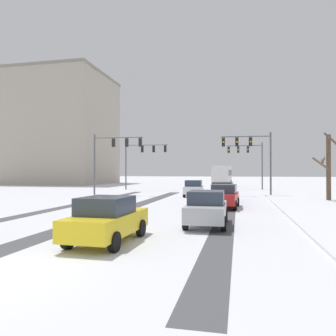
{
  "coord_description": "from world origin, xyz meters",
  "views": [
    {
      "loc": [
        5.97,
        -6.61,
        2.51
      ],
      "look_at": [
        0.0,
        20.9,
        2.8
      ],
      "focal_mm": 34.74,
      "sensor_mm": 36.0,
      "label": 1
    }
  ],
  "objects": [
    {
      "name": "wheel_track_right_lane",
      "position": [
        -1.39,
        14.93,
        0.0
      ],
      "size": [
        1.2,
        32.85,
        0.01
      ],
      "primitive_type": "cube",
      "color": "#4C4C51",
      "rests_on": "ground"
    },
    {
      "name": "traffic_signal_far_right",
      "position": [
        7.28,
        39.86,
        4.75
      ],
      "size": [
        4.88,
        0.4,
        6.5
      ],
      "color": "#56565B",
      "rests_on": "ground"
    },
    {
      "name": "wheel_track_left_lane",
      "position": [
        5.3,
        14.93,
        0.0
      ],
      "size": [
        0.98,
        32.85,
        0.01
      ],
      "primitive_type": "cube",
      "color": "#4C4C51",
      "rests_on": "ground"
    },
    {
      "name": "traffic_signal_far_left",
      "position": [
        -6.87,
        36.01,
        4.79
      ],
      "size": [
        5.88,
        0.64,
        6.5
      ],
      "color": "#56565B",
      "rests_on": "ground"
    },
    {
      "name": "car_white_lead",
      "position": [
        1.6,
        25.66,
        0.82
      ],
      "size": [
        1.98,
        4.17,
        1.62
      ],
      "color": "silver",
      "rests_on": "ground"
    },
    {
      "name": "car_blue_second",
      "position": [
        4.72,
        20.59,
        0.82
      ],
      "size": [
        1.99,
        4.18,
        1.62
      ],
      "color": "#233899",
      "rests_on": "ground"
    },
    {
      "name": "office_building_far_left_block",
      "position": [
        -29.78,
        53.49,
        11.01
      ],
      "size": [
        19.74,
        17.94,
        22.0
      ],
      "color": "#A89E8E",
      "rests_on": "ground"
    },
    {
      "name": "car_silver_fourth",
      "position": [
        4.54,
        8.41,
        0.82
      ],
      "size": [
        1.88,
        4.12,
        1.62
      ],
      "color": "#B7BABF",
      "rests_on": "ground"
    },
    {
      "name": "sidewalk_kerb_right",
      "position": [
        10.59,
        13.44,
        0.06
      ],
      "size": [
        4.0,
        32.85,
        0.12
      ],
      "primitive_type": "cube",
      "color": "white",
      "rests_on": "ground"
    },
    {
      "name": "traffic_signal_near_left",
      "position": [
        -7.04,
        25.95,
        4.77
      ],
      "size": [
        5.46,
        0.5,
        6.5
      ],
      "color": "#56565B",
      "rests_on": "ground"
    },
    {
      "name": "bus_oncoming",
      "position": [
        3.43,
        46.94,
        1.99
      ],
      "size": [
        2.86,
        11.05,
        3.38
      ],
      "color": "silver",
      "rests_on": "ground"
    },
    {
      "name": "bare_tree_sidewalk_far",
      "position": [
        13.61,
        24.0,
        3.04
      ],
      "size": [
        2.15,
        1.94,
        5.86
      ],
      "color": "brown",
      "rests_on": "ground"
    },
    {
      "name": "car_red_third",
      "position": [
        5.03,
        15.99,
        0.82
      ],
      "size": [
        2.02,
        4.19,
        1.62
      ],
      "color": "red",
      "rests_on": "ground"
    },
    {
      "name": "traffic_signal_near_right",
      "position": [
        7.2,
        27.74,
        4.76
      ],
      "size": [
        5.08,
        0.61,
        6.5
      ],
      "color": "#56565B",
      "rests_on": "ground"
    },
    {
      "name": "car_yellow_cab_fifth",
      "position": [
        1.43,
        4.18,
        0.82
      ],
      "size": [
        1.94,
        4.15,
        1.62
      ],
      "color": "yellow",
      "rests_on": "ground"
    },
    {
      "name": "wheel_track_center",
      "position": [
        -5.96,
        14.93,
        0.0
      ],
      "size": [
        1.02,
        32.85,
        0.01
      ],
      "primitive_type": "cube",
      "color": "#4C4C51",
      "rests_on": "ground"
    }
  ]
}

